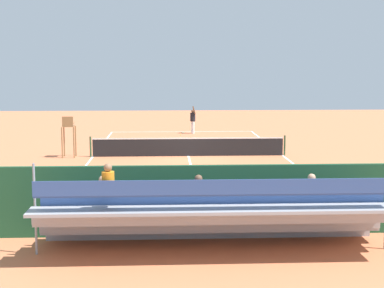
{
  "coord_description": "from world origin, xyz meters",
  "views": [
    {
      "loc": [
        1.22,
        29.69,
        4.79
      ],
      "look_at": [
        0.0,
        4.0,
        1.2
      ],
      "focal_mm": 53.59,
      "sensor_mm": 36.0,
      "label": 1
    }
  ],
  "objects": [
    {
      "name": "bleacher_stand",
      "position": [
        0.03,
        15.33,
        0.93
      ],
      "size": [
        9.06,
        2.4,
        2.48
      ],
      "color": "#9EA0A5",
      "rests_on": "ground"
    },
    {
      "name": "tennis_player",
      "position": [
        -0.72,
        -9.93,
        1.02
      ],
      "size": [
        0.46,
        0.56,
        1.93
      ],
      "color": "white",
      "rests_on": "ground"
    },
    {
      "name": "court_line_markings",
      "position": [
        0.0,
        -0.04,
        0.0
      ],
      "size": [
        10.1,
        22.2,
        0.01
      ],
      "color": "white",
      "rests_on": "ground"
    },
    {
      "name": "backdrop_wall",
      "position": [
        0.0,
        14.0,
        1.0
      ],
      "size": [
        18.0,
        0.16,
        2.0
      ],
      "primitive_type": "cube",
      "color": "#1E4C2D",
      "rests_on": "ground"
    },
    {
      "name": "courtside_bench",
      "position": [
        -3.17,
        13.27,
        0.56
      ],
      "size": [
        1.8,
        0.4,
        0.93
      ],
      "color": "#234C2D",
      "rests_on": "ground"
    },
    {
      "name": "ground_plane",
      "position": [
        0.0,
        0.0,
        0.0
      ],
      "size": [
        60.0,
        60.0,
        0.0
      ],
      "primitive_type": "plane",
      "color": "#CC7047"
    },
    {
      "name": "tennis_net",
      "position": [
        0.0,
        0.0,
        0.5
      ],
      "size": [
        10.3,
        0.1,
        1.07
      ],
      "color": "black",
      "rests_on": "ground"
    },
    {
      "name": "umpire_chair",
      "position": [
        6.2,
        0.1,
        1.31
      ],
      "size": [
        0.67,
        0.67,
        2.14
      ],
      "color": "olive",
      "rests_on": "ground"
    },
    {
      "name": "equipment_bag",
      "position": [
        -1.58,
        13.4,
        0.18
      ],
      "size": [
        0.9,
        0.36,
        0.36
      ],
      "primitive_type": "cube",
      "color": "#334C8C",
      "rests_on": "ground"
    },
    {
      "name": "tennis_racket",
      "position": [
        -0.06,
        -10.32,
        0.01
      ],
      "size": [
        0.33,
        0.58,
        0.03
      ],
      "color": "black",
      "rests_on": "ground"
    },
    {
      "name": "tennis_ball_near",
      "position": [
        0.17,
        -8.97,
        0.03
      ],
      "size": [
        0.07,
        0.07,
        0.07
      ],
      "primitive_type": "sphere",
      "color": "#CCDB33",
      "rests_on": "ground"
    },
    {
      "name": "tennis_ball_far",
      "position": [
        -3.2,
        -6.16,
        0.03
      ],
      "size": [
        0.07,
        0.07,
        0.07
      ],
      "primitive_type": "sphere",
      "color": "#CCDB33",
      "rests_on": "ground"
    }
  ]
}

